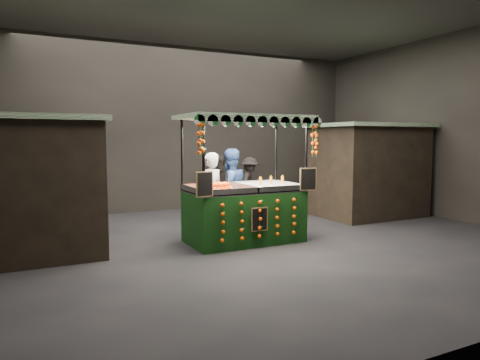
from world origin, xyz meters
name	(u,v)px	position (x,y,z in m)	size (l,w,h in m)	color
ground	(256,243)	(0.00, 0.00, 0.00)	(12.00, 12.00, 0.00)	black
market_hall	(257,79)	(0.00, 0.00, 3.38)	(12.10, 10.10, 5.05)	black
neighbour_stall_left	(19,187)	(-4.40, 1.00, 1.31)	(3.00, 2.20, 2.60)	black
neighbour_stall_right	(368,170)	(4.40, 1.50, 1.31)	(3.00, 2.20, 2.60)	black
juice_stall	(245,203)	(-0.15, 0.20, 0.82)	(2.75, 1.62, 2.67)	black
vendor_grey	(210,194)	(-0.59, 1.10, 0.94)	(0.78, 0.61, 1.88)	gray
vendor_blue	(230,190)	(0.02, 1.37, 0.98)	(1.06, 0.89, 1.95)	navy
shopper_0	(89,202)	(-3.09, 1.80, 0.84)	(0.72, 0.60, 1.68)	black
shopper_1	(221,186)	(0.54, 3.06, 0.87)	(1.00, 0.88, 1.73)	#2C2723
shopper_2	(86,197)	(-3.07, 2.53, 0.85)	(1.07, 0.82, 1.69)	black
shopper_3	(250,183)	(1.93, 3.99, 0.81)	(1.10, 1.20, 1.62)	#292522
shopper_4	(16,194)	(-4.50, 3.25, 0.92)	(0.91, 0.60, 1.84)	black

